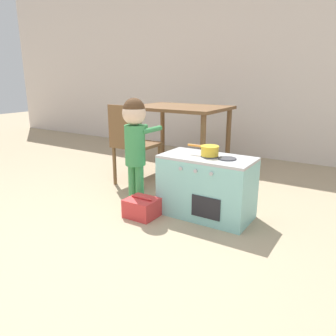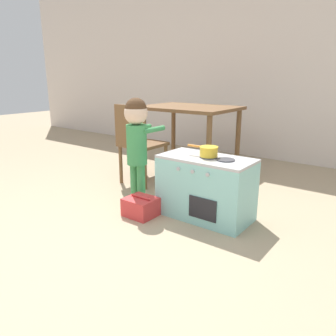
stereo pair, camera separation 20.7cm
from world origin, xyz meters
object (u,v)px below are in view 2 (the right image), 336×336
Objects in this scene: toy_pot at (208,151)px; toy_basket at (141,207)px; dining_table at (189,116)px; child_figure at (137,134)px; play_kitchen at (206,188)px; dining_chair_near at (139,142)px.

toy_basket is (-0.43, -0.29, -0.46)m from toy_pot.
toy_basket is 0.23× the size of dining_table.
child_figure reaches higher than toy_pot.
play_kitchen is 0.54m from toy_basket.
dining_chair_near is at bearing 132.70° from toy_basket.
toy_pot is 1.07× the size of toy_basket.
dining_chair_near reaches higher than toy_basket.
toy_pot is 1.37m from dining_table.
toy_pot is at bearing -50.13° from dining_table.
toy_pot is at bearing 33.92° from toy_basket.
child_figure reaches higher than dining_table.
play_kitchen is 2.96× the size of toy_basket.
dining_chair_near is (-0.98, 0.31, 0.20)m from play_kitchen.
dining_table reaches higher than toy_pot.
child_figure is at bearing -171.33° from play_kitchen.
toy_basket is at bearing -71.77° from dining_table.
child_figure is 1.12× the size of dining_chair_near.
toy_pot is 0.32× the size of dining_chair_near.
play_kitchen is 2.78× the size of toy_pot.
toy_basket is 1.52m from dining_table.
play_kitchen is 0.78× the size of child_figure.
child_figure is 0.87× the size of dining_table.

